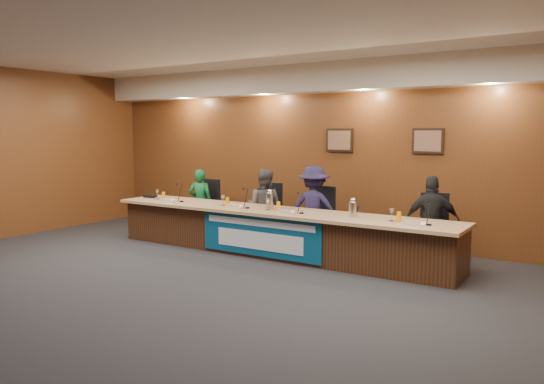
{
  "coord_description": "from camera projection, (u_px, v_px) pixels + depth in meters",
  "views": [
    {
      "loc": [
        4.62,
        -4.74,
        1.99
      ],
      "look_at": [
        -0.14,
        2.56,
        1.01
      ],
      "focal_mm": 35.0,
      "sensor_mm": 36.0,
      "label": 1
    }
  ],
  "objects": [
    {
      "name": "floor",
      "position": [
        170.0,
        291.0,
        6.67
      ],
      "size": [
        10.0,
        10.0,
        0.0
      ],
      "primitive_type": "plane",
      "color": "black",
      "rests_on": "ground"
    },
    {
      "name": "ceiling",
      "position": [
        165.0,
        30.0,
        6.32
      ],
      "size": [
        10.0,
        8.0,
        0.04
      ],
      "primitive_type": "cube",
      "color": "silver",
      "rests_on": "wall_back"
    },
    {
      "name": "wall_back",
      "position": [
        321.0,
        153.0,
        9.83
      ],
      "size": [
        10.0,
        0.04,
        3.2
      ],
      "primitive_type": "cube",
      "color": "#5A3016",
      "rests_on": "floor"
    },
    {
      "name": "soffit",
      "position": [
        315.0,
        78.0,
        9.47
      ],
      "size": [
        10.0,
        0.5,
        0.5
      ],
      "primitive_type": "cube",
      "color": "beige",
      "rests_on": "wall_back"
    },
    {
      "name": "dais_body",
      "position": [
        274.0,
        233.0,
        8.63
      ],
      "size": [
        6.0,
        0.8,
        0.7
      ],
      "primitive_type": "cube",
      "color": "#3B2011",
      "rests_on": "floor"
    },
    {
      "name": "dais_top",
      "position": [
        272.0,
        211.0,
        8.55
      ],
      "size": [
        6.1,
        0.95,
        0.05
      ],
      "primitive_type": "cube",
      "color": "tan",
      "rests_on": "dais_body"
    },
    {
      "name": "banner",
      "position": [
        259.0,
        236.0,
        8.28
      ],
      "size": [
        2.2,
        0.02,
        0.65
      ],
      "primitive_type": "cube",
      "color": "navy",
      "rests_on": "dais_body"
    },
    {
      "name": "banner_text_upper",
      "position": [
        259.0,
        223.0,
        8.25
      ],
      "size": [
        2.0,
        0.01,
        0.1
      ],
      "primitive_type": "cube",
      "color": "silver",
      "rests_on": "banner"
    },
    {
      "name": "banner_text_lower",
      "position": [
        259.0,
        241.0,
        8.28
      ],
      "size": [
        1.6,
        0.01,
        0.28
      ],
      "primitive_type": "cube",
      "color": "silver",
      "rests_on": "banner"
    },
    {
      "name": "wall_photo_left",
      "position": [
        340.0,
        140.0,
        9.56
      ],
      "size": [
        0.52,
        0.04,
        0.42
      ],
      "primitive_type": "cube",
      "color": "black",
      "rests_on": "wall_back"
    },
    {
      "name": "wall_photo_right",
      "position": [
        428.0,
        141.0,
        8.69
      ],
      "size": [
        0.52,
        0.04,
        0.42
      ],
      "primitive_type": "cube",
      "color": "black",
      "rests_on": "wall_back"
    },
    {
      "name": "panelist_a",
      "position": [
        200.0,
        202.0,
        10.23
      ],
      "size": [
        0.55,
        0.45,
        1.29
      ],
      "primitive_type": "imported",
      "rotation": [
        0.0,
        0.0,
        3.48
      ],
      "color": "#0C5125",
      "rests_on": "floor"
    },
    {
      "name": "panelist_b",
      "position": [
        264.0,
        207.0,
        9.42
      ],
      "size": [
        0.72,
        0.6,
        1.34
      ],
      "primitive_type": "imported",
      "rotation": [
        0.0,
        0.0,
        3.29
      ],
      "color": "#454449",
      "rests_on": "floor"
    },
    {
      "name": "panelist_c",
      "position": [
        314.0,
        209.0,
        8.87
      ],
      "size": [
        1.03,
        0.73,
        1.44
      ],
      "primitive_type": "imported",
      "rotation": [
        0.0,
        0.0,
        3.38
      ],
      "color": "#1B1637",
      "rests_on": "floor"
    },
    {
      "name": "panelist_d",
      "position": [
        432.0,
        222.0,
        7.8
      ],
      "size": [
        0.86,
        0.61,
        1.36
      ],
      "primitive_type": "imported",
      "rotation": [
        0.0,
        0.0,
        3.52
      ],
      "color": "black",
      "rests_on": "floor"
    },
    {
      "name": "office_chair_a",
      "position": [
        204.0,
        210.0,
        10.33
      ],
      "size": [
        0.54,
        0.54,
        0.08
      ],
      "primitive_type": "cube",
      "rotation": [
        0.0,
        0.0,
        -0.13
      ],
      "color": "black",
      "rests_on": "floor"
    },
    {
      "name": "office_chair_b",
      "position": [
        268.0,
        217.0,
        9.52
      ],
      "size": [
        0.59,
        0.59,
        0.08
      ],
      "primitive_type": "cube",
      "rotation": [
        0.0,
        0.0,
        0.27
      ],
      "color": "black",
      "rests_on": "floor"
    },
    {
      "name": "office_chair_c",
      "position": [
        317.0,
        222.0,
        8.98
      ],
      "size": [
        0.56,
        0.56,
        0.08
      ],
      "primitive_type": "cube",
      "rotation": [
        0.0,
        0.0,
        -0.19
      ],
      "color": "black",
      "rests_on": "floor"
    },
    {
      "name": "office_chair_d",
      "position": [
        434.0,
        234.0,
        7.91
      ],
      "size": [
        0.59,
        0.59,
        0.08
      ],
      "primitive_type": "cube",
      "rotation": [
        0.0,
        0.0,
        0.25
      ],
      "color": "black",
      "rests_on": "floor"
    },
    {
      "name": "nameplate_a",
      "position": [
        166.0,
        199.0,
        9.48
      ],
      "size": [
        0.24,
        0.08,
        0.1
      ],
      "primitive_type": "cube",
      "rotation": [
        0.31,
        0.0,
        0.0
      ],
      "color": "white",
      "rests_on": "dais_top"
    },
    {
      "name": "microphone_a",
      "position": [
        182.0,
        201.0,
        9.49
      ],
      "size": [
        0.07,
        0.07,
        0.02
      ],
      "primitive_type": "cylinder",
      "color": "black",
      "rests_on": "dais_top"
    },
    {
      "name": "juice_glass_a",
      "position": [
        163.0,
        196.0,
        9.76
      ],
      "size": [
        0.06,
        0.06,
        0.15
      ],
      "primitive_type": "cylinder",
      "color": "#F19904",
      "rests_on": "dais_top"
    },
    {
      "name": "water_glass_a",
      "position": [
        157.0,
        195.0,
        9.84
      ],
      "size": [
        0.08,
        0.08,
        0.18
      ],
      "primitive_type": "cylinder",
      "color": "silver",
      "rests_on": "dais_top"
    },
    {
      "name": "nameplate_b",
      "position": [
        234.0,
        206.0,
        8.68
      ],
      "size": [
        0.24,
        0.08,
        0.1
      ],
      "primitive_type": "cube",
      "rotation": [
        0.31,
        0.0,
        0.0
      ],
      "color": "white",
      "rests_on": "dais_top"
    },
    {
      "name": "microphone_b",
      "position": [
        247.0,
        208.0,
        8.68
      ],
      "size": [
        0.07,
        0.07,
        0.02
      ],
      "primitive_type": "cylinder",
      "color": "black",
      "rests_on": "dais_top"
    },
    {
      "name": "juice_glass_b",
      "position": [
        228.0,
        201.0,
        8.98
      ],
      "size": [
        0.06,
        0.06,
        0.15
      ],
      "primitive_type": "cylinder",
      "color": "#F19904",
      "rests_on": "dais_top"
    },
    {
      "name": "water_glass_b",
      "position": [
        223.0,
        200.0,
        9.0
      ],
      "size": [
        0.08,
        0.08,
        0.18
      ],
      "primitive_type": "cylinder",
      "color": "silver",
      "rests_on": "dais_top"
    },
    {
      "name": "nameplate_c",
      "position": [
        285.0,
        211.0,
        8.09
      ],
      "size": [
        0.24,
        0.08,
        0.1
      ],
      "primitive_type": "cube",
      "rotation": [
        0.31,
        0.0,
        0.0
      ],
      "color": "white",
      "rests_on": "dais_top"
    },
    {
      "name": "microphone_c",
      "position": [
        301.0,
        213.0,
        8.11
      ],
      "size": [
        0.07,
        0.07,
        0.02
      ],
      "primitive_type": "cylinder",
      "color": "black",
      "rests_on": "dais_top"
    },
    {
      "name": "juice_glass_c",
      "position": [
        278.0,
        206.0,
        8.39
      ],
      "size": [
        0.06,
        0.06,
        0.15
      ],
      "primitive_type": "cylinder",
      "color": "#F19904",
      "rests_on": "dais_top"
    },
    {
      "name": "water_glass_c",
      "position": [
        268.0,
        205.0,
        8.48
      ],
      "size": [
        0.08,
        0.08,
        0.18
      ],
      "primitive_type": "cylinder",
      "color": "silver",
      "rests_on": "dais_top"
    },
    {
      "name": "nameplate_d",
      "position": [
        412.0,
        222.0,
        7.07
      ],
      "size": [
        0.24,
        0.08,
        0.1
      ],
      "primitive_type": "cube",
      "rotation": [
        0.31,
        0.0,
        0.0
      ],
      "color": "white",
      "rests_on": "dais_top"
    },
    {
      "name": "microphone_d",
      "position": [
        429.0,
        225.0,
        7.09
      ],
      "size": [
        0.07,
        0.07,
        0.02
      ],
      "primitive_type": "cylinder",
      "color": "black",
      "rests_on": "dais_top"
    },
    {
      "name": "juice_glass_d",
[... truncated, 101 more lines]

